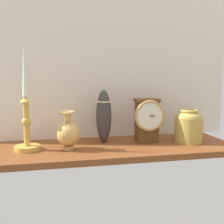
% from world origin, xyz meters
% --- Properties ---
extents(ground_plane, '(1.00, 0.36, 0.02)m').
position_xyz_m(ground_plane, '(0.00, 0.00, -0.01)').
color(ground_plane, brown).
extents(back_wall, '(1.20, 0.02, 0.65)m').
position_xyz_m(back_wall, '(0.00, 0.18, 0.33)').
color(back_wall, silver).
rests_on(back_wall, ground_plane).
extents(mantel_clock, '(0.13, 0.09, 0.19)m').
position_xyz_m(mantel_clock, '(0.15, 0.03, 0.10)').
color(mantel_clock, brown).
rests_on(mantel_clock, ground_plane).
extents(candlestick_tall_left, '(0.10, 0.10, 0.42)m').
position_xyz_m(candlestick_tall_left, '(-0.34, -0.00, 0.12)').
color(candlestick_tall_left, gold).
rests_on(candlestick_tall_left, ground_plane).
extents(brass_vase_bulbous, '(0.09, 0.09, 0.15)m').
position_xyz_m(brass_vase_bulbous, '(-0.19, -0.03, 0.07)').
color(brass_vase_bulbous, tan).
rests_on(brass_vase_bulbous, ground_plane).
extents(brass_vase_jar, '(0.12, 0.12, 0.14)m').
position_xyz_m(brass_vase_jar, '(0.33, -0.01, 0.07)').
color(brass_vase_jar, '#B29944').
rests_on(brass_vase_jar, ground_plane).
extents(tall_ceramic_vase, '(0.07, 0.07, 0.23)m').
position_xyz_m(tall_ceramic_vase, '(-0.03, 0.07, 0.11)').
color(tall_ceramic_vase, '#3C3431').
rests_on(tall_ceramic_vase, ground_plane).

